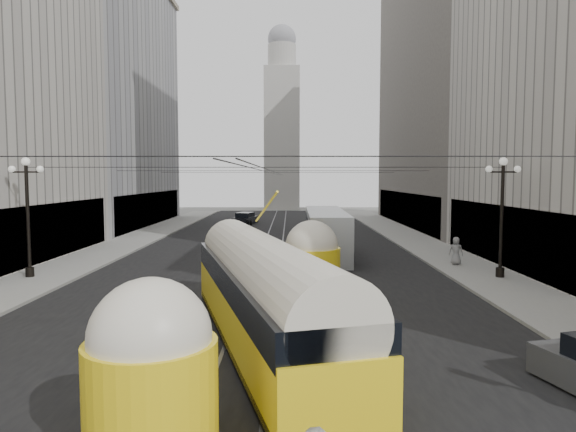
{
  "coord_description": "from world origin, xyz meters",
  "views": [
    {
      "loc": [
        1.36,
        -9.14,
        5.46
      ],
      "look_at": [
        1.27,
        15.06,
        3.64
      ],
      "focal_mm": 32.0,
      "sensor_mm": 36.0,
      "label": 1
    }
  ],
  "objects_px": {
    "city_bus": "(326,231)",
    "pedestrian_crossing_a": "(153,352)",
    "pedestrian_sidewalk_right": "(456,251)",
    "streetcar": "(263,292)"
  },
  "relations": [
    {
      "from": "streetcar",
      "to": "pedestrian_sidewalk_right",
      "type": "relative_size",
      "value": 9.33
    },
    {
      "from": "streetcar",
      "to": "city_bus",
      "type": "distance_m",
      "value": 19.67
    },
    {
      "from": "streetcar",
      "to": "city_bus",
      "type": "height_order",
      "value": "streetcar"
    },
    {
      "from": "streetcar",
      "to": "city_bus",
      "type": "xyz_separation_m",
      "value": [
        3.39,
        19.38,
        -0.03
      ]
    },
    {
      "from": "pedestrian_crossing_a",
      "to": "pedestrian_sidewalk_right",
      "type": "xyz_separation_m",
      "value": [
        13.77,
        17.81,
        0.15
      ]
    },
    {
      "from": "streetcar",
      "to": "city_bus",
      "type": "relative_size",
      "value": 1.28
    },
    {
      "from": "pedestrian_crossing_a",
      "to": "pedestrian_sidewalk_right",
      "type": "bearing_deg",
      "value": -31.53
    },
    {
      "from": "pedestrian_crossing_a",
      "to": "streetcar",
      "type": "bearing_deg",
      "value": -35.56
    },
    {
      "from": "city_bus",
      "to": "pedestrian_sidewalk_right",
      "type": "height_order",
      "value": "city_bus"
    },
    {
      "from": "city_bus",
      "to": "pedestrian_crossing_a",
      "type": "bearing_deg",
      "value": -105.32
    }
  ]
}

